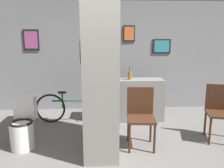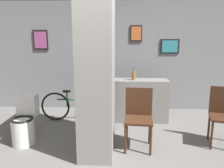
{
  "view_description": "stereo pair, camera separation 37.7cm",
  "coord_description": "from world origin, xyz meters",
  "px_view_note": "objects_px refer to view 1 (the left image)",
  "views": [
    {
      "loc": [
        -0.01,
        -2.71,
        1.7
      ],
      "look_at": [
        0.2,
        0.99,
        0.95
      ],
      "focal_mm": 35.0,
      "sensor_mm": 36.0,
      "label": 1
    },
    {
      "loc": [
        0.36,
        -2.71,
        1.7
      ],
      "look_at": [
        0.2,
        0.99,
        0.95
      ],
      "focal_mm": 35.0,
      "sensor_mm": 36.0,
      "label": 2
    }
  ],
  "objects_px": {
    "chair_near_pillar": "(141,114)",
    "chair_by_doorway": "(220,109)",
    "bicycle": "(75,107)",
    "toilet": "(23,127)",
    "bottle_tall": "(130,75)"
  },
  "relations": [
    {
      "from": "bicycle",
      "to": "bottle_tall",
      "type": "height_order",
      "value": "bottle_tall"
    },
    {
      "from": "toilet",
      "to": "bicycle",
      "type": "xyz_separation_m",
      "value": [
        0.72,
        1.05,
        -0.01
      ]
    },
    {
      "from": "chair_by_doorway",
      "to": "bicycle",
      "type": "height_order",
      "value": "chair_by_doorway"
    },
    {
      "from": "toilet",
      "to": "chair_near_pillar",
      "type": "distance_m",
      "value": 1.89
    },
    {
      "from": "toilet",
      "to": "chair_by_doorway",
      "type": "height_order",
      "value": "chair_by_doorway"
    },
    {
      "from": "chair_by_doorway",
      "to": "bicycle",
      "type": "distance_m",
      "value": 2.74
    },
    {
      "from": "bottle_tall",
      "to": "chair_near_pillar",
      "type": "bearing_deg",
      "value": -88.92
    },
    {
      "from": "toilet",
      "to": "bicycle",
      "type": "height_order",
      "value": "toilet"
    },
    {
      "from": "chair_near_pillar",
      "to": "bottle_tall",
      "type": "xyz_separation_m",
      "value": [
        -0.02,
        1.17,
        0.45
      ]
    },
    {
      "from": "chair_near_pillar",
      "to": "bicycle",
      "type": "distance_m",
      "value": 1.62
    },
    {
      "from": "bicycle",
      "to": "toilet",
      "type": "bearing_deg",
      "value": -124.19
    },
    {
      "from": "toilet",
      "to": "bottle_tall",
      "type": "bearing_deg",
      "value": 31.16
    },
    {
      "from": "chair_by_doorway",
      "to": "toilet",
      "type": "bearing_deg",
      "value": -163.37
    },
    {
      "from": "chair_by_doorway",
      "to": "bottle_tall",
      "type": "distance_m",
      "value": 1.8
    },
    {
      "from": "chair_near_pillar",
      "to": "chair_by_doorway",
      "type": "xyz_separation_m",
      "value": [
        1.39,
        0.15,
        0.0
      ]
    }
  ]
}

